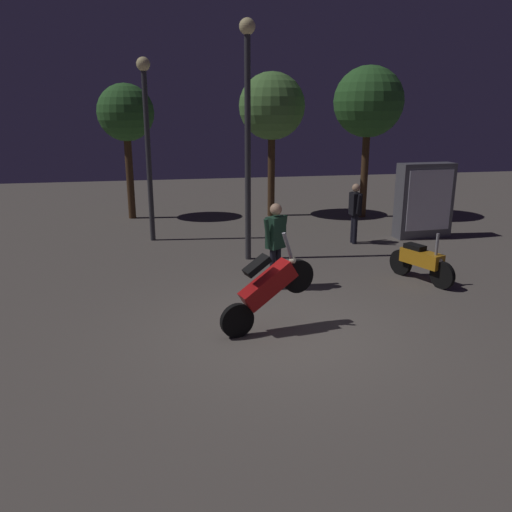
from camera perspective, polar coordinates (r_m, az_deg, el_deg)
name	(u,v)px	position (r m, az deg, el deg)	size (l,w,h in m)	color
ground_plane	(286,333)	(8.45, 3.36, -8.53)	(40.00, 40.00, 0.00)	#605951
motorcycle_red_foreground	(268,288)	(8.24, 1.32, -3.58)	(1.63, 0.54, 1.63)	black
motorcycle_orange_parked_left	(421,261)	(11.31, 17.93, -0.56)	(0.70, 1.58, 1.11)	black
person_rider_beside	(355,208)	(14.06, 10.99, 5.25)	(0.24, 0.66, 1.63)	black
person_bystander_far	(276,238)	(10.16, 2.20, 2.00)	(0.60, 0.46, 1.75)	black
streetlamp_near	(147,127)	(14.22, -12.08, 13.89)	(0.36, 0.36, 4.83)	#38383D
streetlamp_far	(248,114)	(12.02, -0.94, 15.52)	(0.36, 0.36, 5.44)	#38383D
tree_left_bg	(126,114)	(17.50, -14.33, 15.08)	(1.81, 1.81, 4.35)	#4C331E
tree_center_bg	(368,103)	(17.59, 12.43, 16.34)	(2.26, 2.26, 4.91)	#4C331E
tree_right_bg	(272,107)	(17.44, 1.78, 16.25)	(2.17, 2.17, 4.73)	#4C331E
kiosk_billboard	(424,201)	(15.25, 18.26, 5.88)	(1.62, 0.61, 2.10)	#595960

